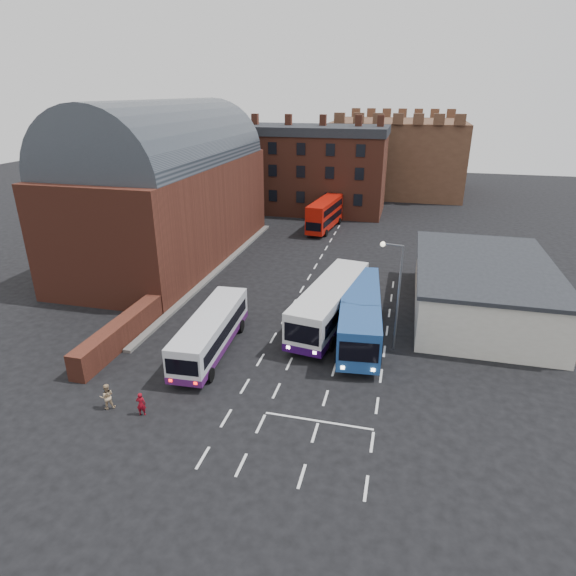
% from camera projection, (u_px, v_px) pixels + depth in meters
% --- Properties ---
extents(ground, '(180.00, 180.00, 0.00)m').
position_uv_depth(ground, '(249.00, 379.00, 30.11)').
color(ground, black).
extents(railway_station, '(12.00, 28.00, 16.00)m').
position_uv_depth(railway_station, '(168.00, 186.00, 49.55)').
color(railway_station, '#602B1E').
rests_on(railway_station, ground).
extents(forecourt_wall, '(1.20, 10.00, 1.80)m').
position_uv_depth(forecourt_wall, '(120.00, 333.00, 33.87)').
color(forecourt_wall, '#602B1E').
rests_on(forecourt_wall, ground).
extents(cream_building, '(10.40, 16.40, 4.25)m').
position_uv_depth(cream_building, '(482.00, 287.00, 38.46)').
color(cream_building, beige).
rests_on(cream_building, ground).
extents(brick_terrace, '(22.00, 10.00, 11.00)m').
position_uv_depth(brick_terrace, '(308.00, 173.00, 70.64)').
color(brick_terrace, brown).
rests_on(brick_terrace, ground).
extents(castle_keep, '(22.00, 22.00, 12.00)m').
position_uv_depth(castle_keep, '(397.00, 156.00, 85.68)').
color(castle_keep, brown).
rests_on(castle_keep, ground).
extents(bus_white_outbound, '(2.98, 10.24, 2.76)m').
position_uv_depth(bus_white_outbound, '(211.00, 330.00, 32.74)').
color(bus_white_outbound, silver).
rests_on(bus_white_outbound, ground).
extents(bus_white_inbound, '(4.53, 12.37, 3.30)m').
position_uv_depth(bus_white_inbound, '(330.00, 301.00, 36.44)').
color(bus_white_inbound, silver).
rests_on(bus_white_inbound, ground).
extents(bus_blue, '(3.94, 12.23, 3.28)m').
position_uv_depth(bus_blue, '(360.00, 312.00, 34.65)').
color(bus_blue, navy).
rests_on(bus_blue, ground).
extents(bus_red_double, '(3.26, 9.81, 3.85)m').
position_uv_depth(bus_red_double, '(325.00, 214.00, 61.83)').
color(bus_red_double, '#B11208').
rests_on(bus_red_double, ground).
extents(street_lamp, '(1.54, 0.46, 7.65)m').
position_uv_depth(street_lamp, '(395.00, 287.00, 32.02)').
color(street_lamp, '#5D5E62').
rests_on(street_lamp, ground).
extents(pedestrian_red, '(0.59, 0.46, 1.43)m').
position_uv_depth(pedestrian_red, '(141.00, 404.00, 26.54)').
color(pedestrian_red, maroon).
rests_on(pedestrian_red, ground).
extents(pedestrian_beige, '(0.96, 0.92, 1.57)m').
position_uv_depth(pedestrian_beige, '(107.00, 396.00, 27.07)').
color(pedestrian_beige, tan).
rests_on(pedestrian_beige, ground).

